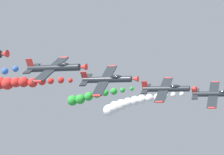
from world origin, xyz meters
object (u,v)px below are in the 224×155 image
(airplane_right_inner, at_px, (108,79))
(airplane_left_outer, at_px, (55,68))
(airplane_left_inner, at_px, (167,89))
(airplane_lead, at_px, (216,94))

(airplane_right_inner, bearing_deg, airplane_left_outer, -30.58)
(airplane_left_outer, bearing_deg, airplane_left_inner, 145.12)
(airplane_left_inner, distance_m, airplane_left_outer, 23.84)
(airplane_right_inner, relative_size, airplane_left_outer, 1.00)
(airplane_right_inner, xyz_separation_m, airplane_left_outer, (9.14, -5.40, 1.42))
(airplane_lead, xyz_separation_m, airplane_right_inner, (18.89, -16.44, 2.24))
(airplane_lead, distance_m, airplane_right_inner, 25.14)
(airplane_left_inner, relative_size, airplane_right_inner, 1.00)
(airplane_left_inner, xyz_separation_m, airplane_right_inner, (10.28, -8.13, 1.39))
(airplane_right_inner, bearing_deg, airplane_lead, 138.97)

